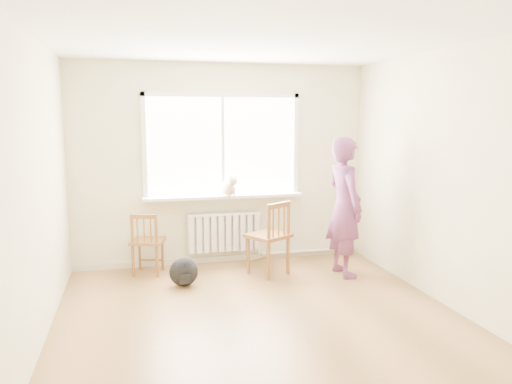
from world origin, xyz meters
TOP-DOWN VIEW (x-y plane):
  - floor at (0.00, 0.00)m, footprint 4.50×4.50m
  - ceiling at (0.00, 0.00)m, footprint 4.50×4.50m
  - back_wall at (0.00, 2.25)m, footprint 4.00×0.01m
  - window at (0.00, 2.22)m, footprint 2.12×0.05m
  - windowsill at (0.00, 2.14)m, footprint 2.15×0.22m
  - radiator at (0.00, 2.16)m, footprint 1.00×0.12m
  - heating_pipe at (1.25, 2.19)m, footprint 1.40×0.04m
  - baseboard at (0.00, 2.23)m, footprint 4.00×0.03m
  - chair_left at (-1.04, 1.89)m, footprint 0.49×0.47m
  - chair_right at (0.48, 1.50)m, footprint 0.63×0.62m
  - person at (1.38, 1.29)m, footprint 0.47×0.67m
  - cat at (0.05, 2.05)m, footprint 0.25×0.43m
  - backpack at (-0.64, 1.33)m, footprint 0.39×0.32m

SIDE VIEW (x-z plane):
  - floor at x=0.00m, z-range 0.00..0.00m
  - baseboard at x=0.00m, z-range 0.00..0.08m
  - heating_pipe at x=1.25m, z-range 0.06..0.10m
  - backpack at x=-0.64m, z-range 0.00..0.34m
  - chair_left at x=-1.04m, z-range 0.00..0.81m
  - radiator at x=0.00m, z-range 0.16..0.71m
  - chair_right at x=0.48m, z-range 0.00..0.95m
  - person at x=1.38m, z-range 0.00..1.75m
  - windowsill at x=0.00m, z-range 0.91..0.95m
  - cat at x=0.05m, z-range 0.92..1.21m
  - back_wall at x=0.00m, z-range 0.00..2.70m
  - window at x=0.00m, z-range 0.95..2.37m
  - ceiling at x=0.00m, z-range 2.70..2.70m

